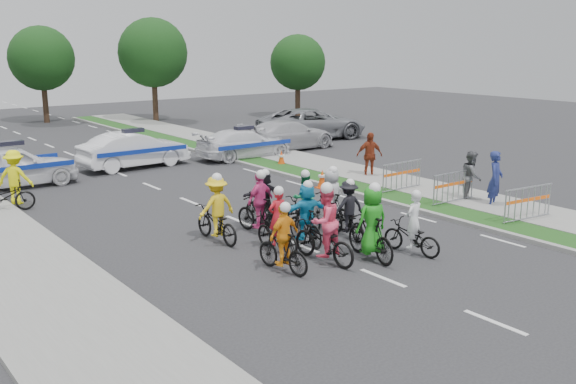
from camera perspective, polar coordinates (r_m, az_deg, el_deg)
ground at (r=14.97m, az=8.43°, el=-7.59°), size 90.00×90.00×0.00m
curb_right at (r=21.79m, az=8.42°, el=-0.78°), size 0.20×60.00×0.12m
grass_strip at (r=22.28m, az=9.68°, el=-0.52°), size 1.20×60.00×0.11m
sidewalk_right at (r=23.60m, az=12.67°, el=0.14°), size 2.40×60.00×0.13m
sidewalk_left at (r=15.99m, az=-22.30°, el=-6.85°), size 3.00×60.00×0.13m
rider_0 at (r=16.58m, az=10.96°, el=-3.56°), size 0.83×1.73×1.69m
rider_1 at (r=15.95m, az=7.41°, el=-3.35°), size 0.90×1.94×1.98m
rider_2 at (r=15.63m, az=3.22°, el=-3.66°), size 0.90×2.04×2.03m
rider_3 at (r=14.99m, az=-0.42°, el=-4.72°), size 0.90×1.67×1.71m
rider_4 at (r=17.67m, az=5.32°, el=-2.00°), size 1.00×1.72×1.68m
rider_5 at (r=16.97m, az=1.61°, el=-2.28°), size 1.46×1.73×1.77m
rider_6 at (r=16.47m, az=-0.99°, el=-3.36°), size 0.61×1.71×1.74m
rider_7 at (r=18.59m, az=3.82°, el=-1.02°), size 0.78×1.75×1.83m
rider_8 at (r=18.50m, az=1.38°, el=-1.27°), size 0.77×1.75×1.74m
rider_9 at (r=17.97m, az=-2.53°, el=-1.52°), size 0.98×1.81×1.85m
rider_10 at (r=17.32m, az=-6.38°, el=-2.06°), size 1.08×1.89×1.91m
rider_11 at (r=18.80m, az=-2.15°, el=-0.82°), size 1.39×1.65×1.70m
police_car_0 at (r=25.82m, az=-23.27°, el=2.12°), size 4.64×1.95×1.57m
police_car_1 at (r=28.20m, az=-13.52°, el=3.65°), size 4.69×1.84×1.52m
police_car_2 at (r=29.79m, az=-3.91°, el=4.31°), size 4.66×2.01×1.33m
civilian_sedan at (r=32.02m, az=0.04°, el=5.09°), size 5.22×2.42×1.48m
civilian_suv at (r=35.77m, az=2.16°, el=6.11°), size 6.54×4.12×1.68m
spectator_0 at (r=21.81m, az=17.95°, el=1.07°), size 0.79×0.65×1.86m
spectator_1 at (r=22.40m, az=16.00°, el=1.35°), size 1.06×1.01×1.73m
spectator_2 at (r=25.47m, az=7.25°, el=3.26°), size 1.16×0.82×1.82m
marshal_hiviz at (r=23.06m, az=-23.10°, el=1.22°), size 1.33×1.27×1.81m
barrier_0 at (r=20.29m, az=20.53°, el=-1.08°), size 2.05×0.76×1.12m
barrier_1 at (r=21.81m, az=14.50°, el=0.30°), size 2.01×0.55×1.12m
barrier_2 at (r=23.24m, az=10.09°, el=1.31°), size 2.00×0.51×1.12m
cone_0 at (r=23.67m, az=3.06°, el=1.17°), size 0.40×0.40×0.70m
cone_1 at (r=27.83m, az=-0.59°, el=3.02°), size 0.40×0.40×0.70m
parked_bike at (r=22.19m, az=-23.92°, el=-0.42°), size 1.92×0.97×0.96m
tree_1 at (r=44.05m, az=-11.92°, el=12.01°), size 4.55×4.55×6.82m
tree_2 at (r=45.45m, az=0.88°, el=11.43°), size 3.85×3.85×5.77m
tree_4 at (r=45.62m, az=-21.06°, el=11.02°), size 4.20×4.20×6.30m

